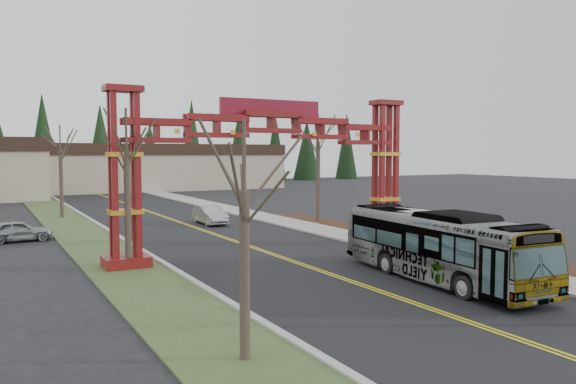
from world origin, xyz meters
TOP-DOWN VIEW (x-y plane):
  - ground at (0.00, 0.00)m, footprint 200.00×200.00m
  - road at (0.00, 25.00)m, footprint 12.00×110.00m
  - lane_line_left at (-0.12, 25.00)m, footprint 0.12×100.00m
  - lane_line_right at (0.12, 25.00)m, footprint 0.12×100.00m
  - curb_right at (6.15, 25.00)m, footprint 0.30×110.00m
  - sidewalk_right at (7.60, 25.00)m, footprint 2.60×110.00m
  - landscape_strip at (10.20, 10.00)m, footprint 2.60×50.00m
  - grass_median at (-8.00, 25.00)m, footprint 4.00×110.00m
  - curb_left at (-6.15, 25.00)m, footprint 0.30×110.00m
  - gateway_arch at (0.00, 18.00)m, footprint 18.20×1.60m
  - retail_building_east at (10.00, 79.95)m, footprint 38.00×20.30m
  - conifer_treeline at (0.25, 92.00)m, footprint 116.10×5.60m
  - transit_bus at (3.44, 8.56)m, footprint 3.44×11.41m
  - silver_sedan at (1.76, 32.15)m, footprint 1.68×4.59m
  - parked_car_near_a at (-12.15, 29.75)m, footprint 4.18×1.86m
  - bare_tree_median_near at (-8.00, 3.94)m, footprint 2.90×2.90m
  - bare_tree_median_mid at (-8.00, 17.51)m, footprint 3.12×3.12m
  - bare_tree_median_far at (-8.00, 42.39)m, footprint 3.27×3.27m
  - bare_tree_right_far at (10.00, 29.15)m, footprint 3.48×3.48m
  - street_sign at (8.82, 15.55)m, footprint 0.44×0.18m
  - barrel_south at (9.55, 15.49)m, footprint 0.60×0.60m
  - barrel_mid at (9.41, 20.30)m, footprint 0.59×0.59m
  - barrel_north at (9.93, 20.61)m, footprint 0.57×0.57m

SIDE VIEW (x-z plane):
  - ground at x=0.00m, z-range 0.00..0.00m
  - road at x=0.00m, z-range 0.00..0.02m
  - lane_line_left at x=-0.12m, z-range 0.02..0.03m
  - lane_line_right at x=0.12m, z-range 0.02..0.03m
  - grass_median at x=-8.00m, z-range 0.00..0.08m
  - landscape_strip at x=10.20m, z-range 0.00..0.12m
  - curb_right at x=6.15m, z-range 0.00..0.15m
  - curb_left at x=-6.15m, z-range 0.00..0.15m
  - sidewalk_right at x=7.60m, z-range 0.01..0.15m
  - barrel_north at x=9.93m, z-range 0.00..1.05m
  - barrel_mid at x=9.41m, z-range 0.00..1.10m
  - barrel_south at x=9.55m, z-range 0.00..1.12m
  - parked_car_near_a at x=-12.15m, z-range 0.00..1.40m
  - silver_sedan at x=1.76m, z-range 0.00..1.50m
  - street_sign at x=8.82m, z-range 0.44..2.43m
  - transit_bus at x=3.44m, z-range 0.00..3.13m
  - retail_building_east at x=10.00m, z-range 0.01..7.01m
  - bare_tree_median_near at x=-8.00m, z-range 1.34..7.90m
  - bare_tree_median_mid at x=-8.00m, z-range 1.80..9.59m
  - bare_tree_median_far at x=-8.00m, z-range 1.85..9.95m
  - gateway_arch at x=0.00m, z-range 1.53..10.43m
  - conifer_treeline at x=0.25m, z-range -0.01..12.99m
  - bare_tree_right_far at x=10.00m, z-range 2.07..10.90m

